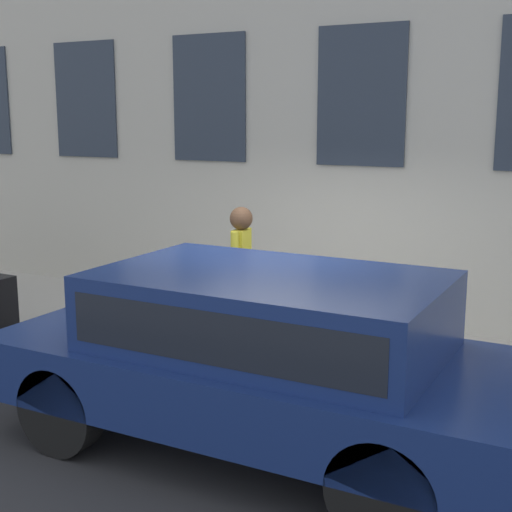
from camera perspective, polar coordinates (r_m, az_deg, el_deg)
The scene contains 5 objects.
ground_plane at distance 7.82m, azimuth 1.23°, elevation -10.80°, with size 80.00×80.00×0.00m, color #2D2D30.
sidewalk at distance 8.90m, azimuth 5.03°, elevation -7.56°, with size 2.58×60.00×0.15m.
fire_hydrant at distance 8.13m, azimuth 1.25°, elevation -5.64°, with size 0.36×0.47×0.82m.
person at distance 8.54m, azimuth -1.18°, elevation -0.61°, with size 0.42×0.27×1.72m.
parked_truck_navy_near at distance 6.24m, azimuth 0.57°, elevation -7.24°, with size 2.07×4.72×1.61m.
Camera 1 is at (-6.48, -3.27, 2.92)m, focal length 50.00 mm.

